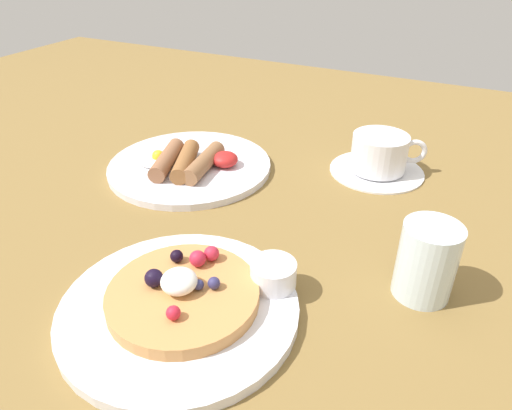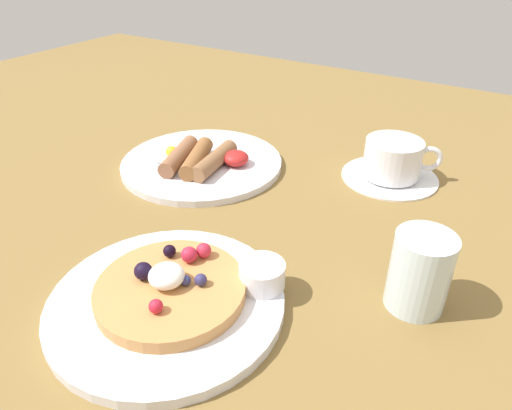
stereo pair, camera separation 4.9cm
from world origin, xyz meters
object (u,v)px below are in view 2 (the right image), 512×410
at_px(syrup_ramekin, 262,275).
at_px(coffee_saucer, 389,176).
at_px(coffee_cup, 394,157).
at_px(breakfast_plate, 202,163).
at_px(water_glass, 420,272).
at_px(pancake_plate, 167,302).

distance_m(syrup_ramekin, coffee_saucer, 0.33).
bearing_deg(coffee_cup, breakfast_plate, -155.48).
xyz_separation_m(breakfast_plate, water_glass, (0.38, -0.13, 0.04)).
height_order(breakfast_plate, water_glass, water_glass).
relative_size(pancake_plate, coffee_saucer, 1.65).
bearing_deg(coffee_saucer, syrup_ramekin, -95.21).
bearing_deg(syrup_ramekin, pancake_plate, -136.41).
height_order(pancake_plate, coffee_saucer, pancake_plate).
bearing_deg(pancake_plate, breakfast_plate, 121.53).
relative_size(breakfast_plate, water_glass, 3.05).
relative_size(pancake_plate, breakfast_plate, 0.94).
bearing_deg(syrup_ramekin, water_glass, 26.96).
bearing_deg(breakfast_plate, syrup_ramekin, -40.40).
bearing_deg(coffee_saucer, pancake_plate, -104.46).
height_order(coffee_saucer, coffee_cup, coffee_cup).
bearing_deg(breakfast_plate, coffee_saucer, 24.53).
bearing_deg(water_glass, pancake_plate, -146.60).
xyz_separation_m(syrup_ramekin, coffee_saucer, (0.03, 0.33, -0.02)).
bearing_deg(coffee_cup, pancake_plate, -104.62).
distance_m(breakfast_plate, coffee_cup, 0.30).
bearing_deg(water_glass, breakfast_plate, 160.75).
height_order(syrup_ramekin, water_glass, water_glass).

